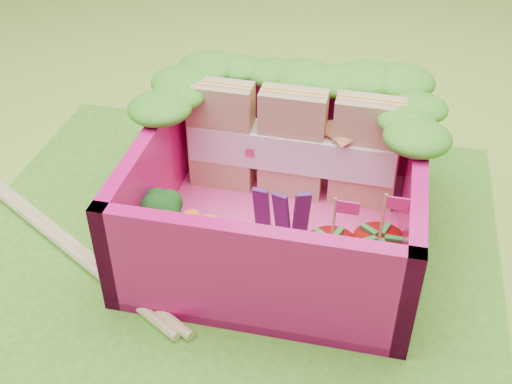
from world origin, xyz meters
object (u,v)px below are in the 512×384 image
object	(u,v)px
bento_box	(280,191)
chopsticks	(38,220)
sandwich_stack	(293,145)
broccoli	(158,219)
strawberry_right	(377,257)
strawberry_left	(330,261)

from	to	relation	value
bento_box	chopsticks	bearing A→B (deg)	-171.72
sandwich_stack	broccoli	world-z (taller)	sandwich_stack
bento_box	strawberry_right	world-z (taller)	bento_box
broccoli	strawberry_right	distance (m)	1.00
chopsticks	sandwich_stack	bearing A→B (deg)	22.07
bento_box	strawberry_right	size ratio (longest dim) A/B	2.77
strawberry_left	chopsticks	bearing A→B (deg)	174.52
bento_box	broccoli	world-z (taller)	bento_box
bento_box	sandwich_stack	distance (m)	0.32
strawberry_right	chopsticks	bearing A→B (deg)	177.65
strawberry_right	chopsticks	distance (m)	1.71
sandwich_stack	broccoli	xyz separation A→B (m)	(-0.52, -0.60, -0.10)
bento_box	chopsticks	world-z (taller)	bento_box
strawberry_left	chopsticks	world-z (taller)	strawberry_left
broccoli	chopsticks	distance (m)	0.74
strawberry_left	chopsticks	distance (m)	1.52
bento_box	broccoli	xyz separation A→B (m)	(-0.52, -0.28, -0.04)
bento_box	strawberry_left	bearing A→B (deg)	-48.19
sandwich_stack	strawberry_left	bearing A→B (deg)	-66.25
sandwich_stack	strawberry_right	size ratio (longest dim) A/B	2.28
strawberry_left	strawberry_right	bearing A→B (deg)	20.60
strawberry_right	bento_box	bearing A→B (deg)	153.06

